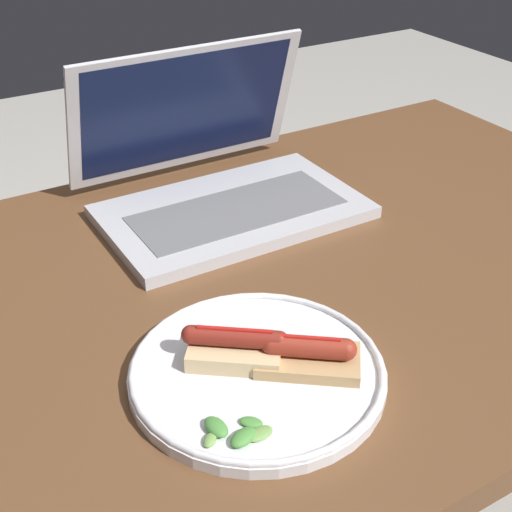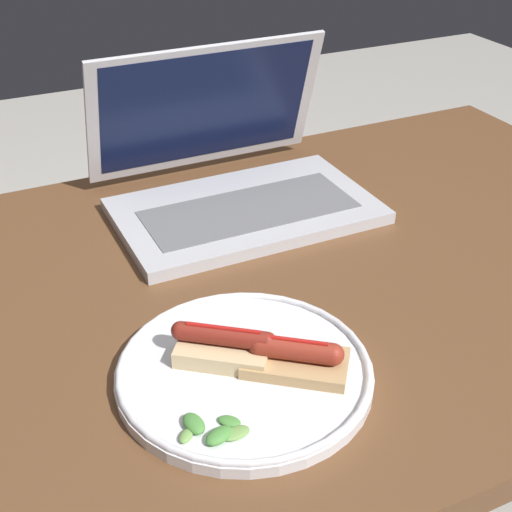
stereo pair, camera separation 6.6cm
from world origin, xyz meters
TOP-DOWN VIEW (x-y plane):
  - desk at (0.00, 0.00)m, footprint 1.36×0.78m
  - laptop at (0.06, 0.20)m, footprint 0.38×0.30m
  - plate at (-0.09, -0.17)m, footprint 0.27×0.27m
  - sausage_toast_left at (-0.10, -0.14)m, footprint 0.11×0.11m
  - sausage_toast_middle at (-0.04, -0.19)m, footprint 0.12×0.11m
  - salad_pile at (-0.15, -0.24)m, footprint 0.07×0.05m

SIDE VIEW (x-z plane):
  - desk at x=0.00m, z-range 0.28..1.01m
  - plate at x=-0.09m, z-range 0.72..0.74m
  - salad_pile at x=-0.15m, z-range 0.74..0.75m
  - sausage_toast_middle at x=-0.04m, z-range 0.73..0.77m
  - sausage_toast_left at x=-0.10m, z-range 0.73..0.78m
  - laptop at x=0.06m, z-range 0.65..0.88m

